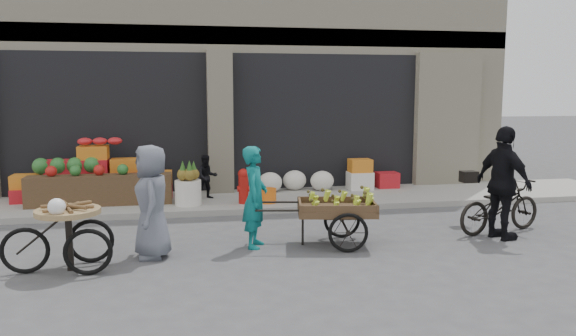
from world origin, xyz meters
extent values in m
plane|color=#424244|center=(0.00, 0.00, 0.00)|extent=(80.00, 80.00, 0.00)
cube|color=gray|center=(0.00, 4.10, 0.06)|extent=(18.00, 2.20, 0.12)
cube|color=beige|center=(0.00, 8.20, 3.50)|extent=(14.00, 6.00, 7.00)
cube|color=gray|center=(0.00, 5.35, 3.60)|extent=(14.00, 0.30, 0.40)
cube|color=black|center=(-2.48, 6.00, 1.67)|extent=(4.40, 1.60, 3.10)
cube|color=black|center=(2.48, 6.00, 1.67)|extent=(4.40, 1.60, 3.10)
cube|color=beige|center=(0.00, 5.15, 1.67)|extent=(0.55, 0.80, 3.22)
cube|color=brown|center=(-2.48, 3.95, 0.42)|extent=(2.80, 0.45, 0.60)
sphere|color=#1E5923|center=(-3.17, 4.45, 0.86)|extent=(0.34, 0.34, 0.34)
cylinder|color=silver|center=(-0.75, 3.60, 0.37)|extent=(0.52, 0.52, 0.50)
cylinder|color=#A5140F|center=(0.35, 3.55, 0.40)|extent=(0.20, 0.20, 0.56)
sphere|color=#A5140F|center=(0.35, 3.55, 0.72)|extent=(0.22, 0.22, 0.22)
cylinder|color=orange|center=(0.85, 3.50, 0.27)|extent=(0.32, 0.32, 0.30)
ellipsoid|color=silver|center=(1.68, 4.70, 0.34)|extent=(1.70, 0.60, 0.44)
imported|color=black|center=(-0.35, 4.20, 0.58)|extent=(0.51, 0.43, 0.93)
cube|color=brown|center=(1.48, 0.64, 0.55)|extent=(1.30, 0.97, 0.11)
torus|color=black|center=(1.54, 0.20, 0.30)|extent=(0.60, 0.16, 0.60)
torus|color=black|center=(1.68, 1.03, 0.30)|extent=(0.60, 0.16, 0.60)
cylinder|color=black|center=(0.96, 0.73, 0.25)|extent=(0.04, 0.04, 0.49)
imported|color=#0D6768|center=(0.23, 0.77, 0.78)|extent=(0.53, 0.65, 1.56)
cylinder|color=#9E7F51|center=(-2.35, 0.10, 0.80)|extent=(0.90, 0.90, 0.07)
cube|color=black|center=(-2.35, 0.10, 0.40)|extent=(0.09, 0.09, 0.80)
torus|color=black|center=(-2.08, -0.16, 0.31)|extent=(0.62, 0.11, 0.62)
torus|color=black|center=(-2.12, 0.40, 0.31)|extent=(0.62, 0.11, 0.62)
torus|color=black|center=(-2.90, 0.06, 0.31)|extent=(0.62, 0.11, 0.62)
imported|color=slate|center=(-1.29, 0.50, 0.81)|extent=(0.57, 0.83, 1.63)
imported|color=black|center=(4.40, 0.89, 0.45)|extent=(1.81, 1.01, 0.90)
imported|color=black|center=(4.20, 0.49, 0.91)|extent=(0.70, 1.15, 1.83)
camera|label=1|loc=(-0.84, -7.56, 2.38)|focal=35.00mm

